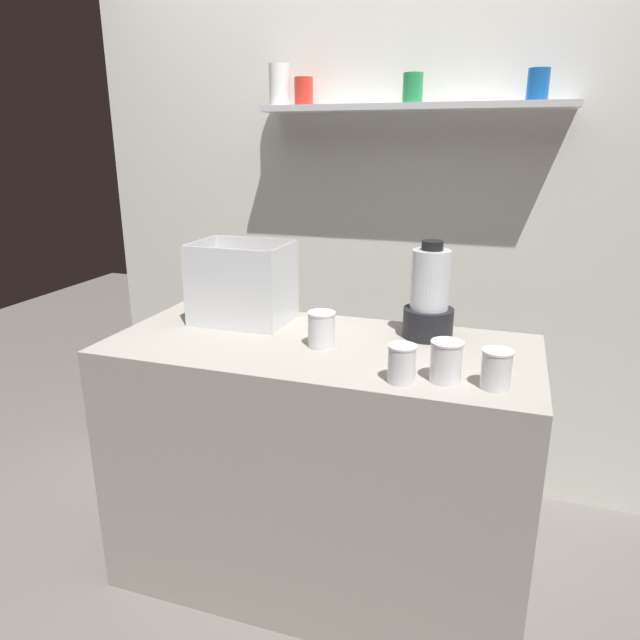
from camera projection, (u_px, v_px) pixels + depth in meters
name	position (u px, v px, depth m)	size (l,w,h in m)	color
ground_plane	(320.00, 569.00, 2.16)	(8.00, 8.00, 0.00)	slate
counter	(320.00, 464.00, 2.02)	(1.40, 0.64, 0.90)	#9E998E
back_wall_unit	(377.00, 207.00, 2.47)	(2.60, 0.24, 2.50)	silver
carrot_display_bin	(243.00, 297.00, 2.10)	(0.34, 0.25, 0.29)	white
blender_pitcher	(429.00, 299.00, 1.91)	(0.17, 0.17, 0.33)	black
juice_cup_orange_far_left	(322.00, 331.00, 1.84)	(0.09, 0.09, 0.12)	white
juice_cup_mango_left	(402.00, 366.00, 1.57)	(0.08, 0.08, 0.11)	white
juice_cup_orange_middle	(446.00, 363.00, 1.58)	(0.09, 0.09, 0.12)	white
juice_cup_mango_right	(496.00, 371.00, 1.53)	(0.08, 0.08, 0.11)	white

